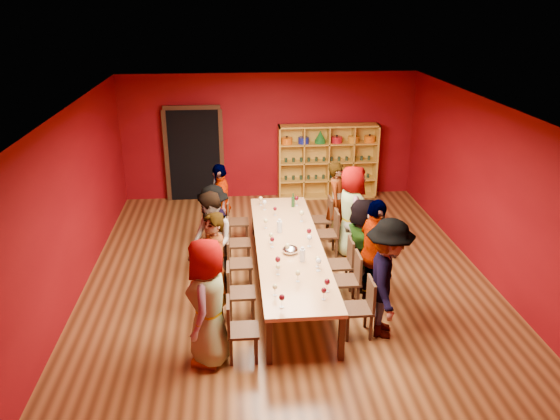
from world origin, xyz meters
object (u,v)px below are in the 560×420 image
object	(u,v)px
chair_person_left_2	(235,260)
chair_person_right_4	(324,216)
chair_person_left_4	(234,219)
wine_bottle	(293,202)
chair_person_left_1	(236,290)
person_right_2	(362,244)
chair_person_right_3	(331,231)
chair_person_right_2	(344,261)
spittoon_bowl	(290,250)
person_right_4	(337,201)
person_left_1	(214,268)
person_right_0	(388,279)
person_left_4	(221,204)
person_right_1	(374,253)
shelving_unit	(327,158)
chair_person_right_0	(363,305)
tasting_table	(289,247)
person_left_2	(212,242)
person_left_0	(208,302)
chair_person_left_3	(235,240)
person_right_3	(352,211)
chair_person_left_0	(237,327)
person_left_3	(214,227)

from	to	relation	value
chair_person_left_2	chair_person_right_4	xyz separation A→B (m)	(1.82, 1.80, 0.00)
chair_person_left_4	chair_person_right_4	xyz separation A→B (m)	(1.82, -0.02, 0.00)
wine_bottle	chair_person_left_1	bearing A→B (deg)	-113.32
person_right_2	chair_person_right_3	world-z (taller)	person_right_2
chair_person_right_2	spittoon_bowl	size ratio (longest dim) A/B	3.41
spittoon_bowl	chair_person_right_2	bearing A→B (deg)	8.96
person_right_4	chair_person_right_2	bearing A→B (deg)	-163.63
person_left_1	person_right_0	xyz separation A→B (m)	(2.46, -0.60, 0.03)
chair_person_left_4	person_left_4	distance (m)	0.41
spittoon_bowl	wine_bottle	world-z (taller)	wine_bottle
person_right_4	chair_person_right_4	bearing A→B (deg)	113.42
chair_person_left_4	person_right_1	distance (m)	3.38
chair_person_left_1	person_left_1	world-z (taller)	person_left_1
person_left_4	chair_person_right_4	size ratio (longest dim) A/B	1.85
shelving_unit	spittoon_bowl	distance (m)	4.88
person_left_4	chair_person_right_0	world-z (taller)	person_left_4
tasting_table	spittoon_bowl	distance (m)	0.37
chair_person_right_2	person_left_2	bearing A→B (deg)	175.39
chair_person_right_0	person_right_2	size ratio (longest dim) A/B	0.56
person_left_0	chair_person_left_3	size ratio (longest dim) A/B	2.00
chair_person_right_3	person_right_4	distance (m)	0.82
person_right_2	person_right_3	bearing A→B (deg)	-23.48
person_right_1	chair_person_right_2	size ratio (longest dim) A/B	2.00
person_left_0	chair_person_left_3	xyz separation A→B (m)	(0.37, 2.80, -0.40)
chair_person_left_3	chair_person_left_4	world-z (taller)	same
chair_person_left_4	spittoon_bowl	bearing A→B (deg)	-67.34
chair_person_left_2	person_right_2	xyz separation A→B (m)	(2.11, -0.18, 0.30)
person_right_0	person_right_1	bearing A→B (deg)	12.75
tasting_table	chair_person_right_4	bearing A→B (deg)	62.90
person_left_0	person_right_1	distance (m)	2.83
person_left_0	chair_person_right_0	distance (m)	2.26
chair_person_left_4	person_right_0	distance (m)	4.05
chair_person_right_0	chair_person_right_4	xyz separation A→B (m)	(0.00, 3.38, 0.00)
chair_person_right_0	person_right_3	bearing A→B (deg)	81.66
shelving_unit	person_left_2	size ratio (longest dim) A/B	1.41
wine_bottle	chair_person_left_3	bearing A→B (deg)	-141.82
tasting_table	shelving_unit	xyz separation A→B (m)	(1.40, 4.32, 0.28)
person_right_4	person_right_2	bearing A→B (deg)	-155.24
spittoon_bowl	chair_person_left_0	bearing A→B (deg)	-118.52
chair_person_right_0	person_right_0	distance (m)	0.52
shelving_unit	person_right_2	bearing A→B (deg)	-92.47
chair_person_right_2	chair_person_left_3	bearing A→B (deg)	151.15
person_left_2	spittoon_bowl	distance (m)	1.32
spittoon_bowl	person_left_3	bearing A→B (deg)	137.60
chair_person_right_0	person_left_0	bearing A→B (deg)	-169.65
shelving_unit	chair_person_right_0	xyz separation A→B (m)	(-0.49, -5.92, -0.49)
chair_person_left_1	chair_person_right_4	xyz separation A→B (m)	(1.82, 2.78, 0.00)
person_right_1	person_left_3	bearing A→B (deg)	52.57
chair_person_left_2	person_left_2	world-z (taller)	person_left_2
chair_person_left_2	person_left_2	distance (m)	0.52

